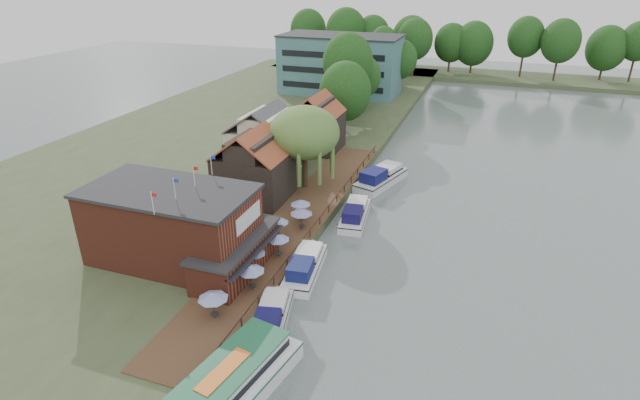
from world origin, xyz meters
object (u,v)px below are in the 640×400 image
(umbrella_1, at_px, (251,277))
(swan, at_px, (246,359))
(umbrella_0, at_px, (214,305))
(cottage_a, at_px, (254,165))
(umbrella_5, at_px, (302,219))
(cruiser_2, at_px, (355,211))
(cruiser_0, at_px, (271,315))
(cruiser_1, at_px, (305,263))
(hotel_block, at_px, (341,64))
(cottage_b, at_px, (267,137))
(pub, at_px, (190,228))
(cottage_c, at_px, (317,122))
(umbrella_2, at_px, (255,260))
(tour_boat, at_px, (218,396))
(cruiser_3, at_px, (381,175))
(umbrella_6, at_px, (301,210))
(willow, at_px, (305,148))
(umbrella_4, at_px, (278,228))
(umbrella_3, at_px, (278,245))

(umbrella_1, xyz_separation_m, swan, (2.92, -6.99, -2.07))
(umbrella_0, bearing_deg, cottage_a, 108.29)
(umbrella_5, xyz_separation_m, cruiser_2, (4.17, 5.98, -1.17))
(umbrella_5, xyz_separation_m, cruiser_0, (2.94, -14.14, -1.23))
(cruiser_1, bearing_deg, hotel_block, 97.55)
(hotel_block, height_order, cottage_b, hotel_block)
(pub, height_order, cottage_c, cottage_c)
(umbrella_2, relative_size, cruiser_1, 0.25)
(umbrella_1, bearing_deg, tour_boat, -73.39)
(cruiser_2, bearing_deg, cruiser_3, 80.77)
(cottage_c, bearing_deg, umbrella_6, -74.35)
(cottage_c, xyz_separation_m, umbrella_0, (6.16, -40.67, -2.96))
(willow, bearing_deg, umbrella_1, -80.55)
(willow, distance_m, umbrella_2, 20.11)
(hotel_block, bearing_deg, cruiser_1, -75.13)
(umbrella_6, relative_size, cruiser_2, 0.26)
(umbrella_4, relative_size, umbrella_6, 1.00)
(cottage_a, distance_m, umbrella_5, 10.46)
(cottage_b, bearing_deg, umbrella_6, -52.79)
(hotel_block, relative_size, umbrella_1, 10.69)
(willow, relative_size, cruiser_1, 1.11)
(cottage_b, distance_m, willow, 9.07)
(umbrella_2, bearing_deg, umbrella_3, 71.88)
(swan, bearing_deg, pub, 137.71)
(cottage_a, height_order, umbrella_5, cottage_a)
(umbrella_2, distance_m, swan, 10.64)
(cottage_b, bearing_deg, cottage_a, -73.30)
(cottage_b, distance_m, cruiser_0, 33.31)
(willow, xyz_separation_m, umbrella_1, (3.70, -22.21, -3.93))
(umbrella_0, height_order, umbrella_4, same)
(pub, relative_size, hotel_block, 0.79)
(pub, bearing_deg, cottage_c, 90.00)
(hotel_block, xyz_separation_m, cottage_b, (4.00, -46.00, -1.90))
(cottage_a, height_order, cottage_c, same)
(cottage_b, height_order, swan, cottage_b)
(umbrella_0, xyz_separation_m, umbrella_2, (0.01, 7.12, 0.00))
(umbrella_3, bearing_deg, cottage_b, 117.47)
(cottage_c, height_order, tour_boat, cottage_c)
(cruiser_1, bearing_deg, umbrella_5, 106.86)
(hotel_block, bearing_deg, cottage_c, -77.80)
(tour_boat, bearing_deg, cottage_b, 121.11)
(willow, height_order, cruiser_1, willow)
(cottage_b, relative_size, cottage_c, 1.13)
(umbrella_4, bearing_deg, swan, -74.60)
(hotel_block, distance_m, umbrella_1, 74.93)
(willow, bearing_deg, cottage_c, 104.04)
(umbrella_0, bearing_deg, cruiser_2, 76.52)
(umbrella_3, relative_size, umbrella_4, 1.00)
(umbrella_3, relative_size, tour_boat, 0.16)
(umbrella_6, relative_size, cruiser_1, 0.25)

